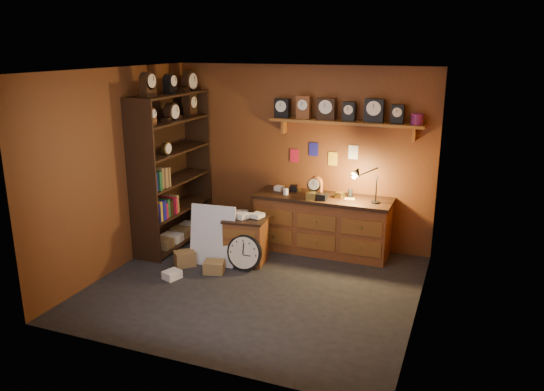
% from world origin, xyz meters
% --- Properties ---
extents(floor, '(4.00, 4.00, 0.00)m').
position_xyz_m(floor, '(0.00, 0.00, 0.00)').
color(floor, black).
rests_on(floor, ground).
extents(room_shell, '(4.02, 3.62, 2.71)m').
position_xyz_m(room_shell, '(0.04, 0.11, 1.72)').
color(room_shell, brown).
rests_on(room_shell, ground).
extents(shelving_unit, '(0.47, 1.60, 2.58)m').
position_xyz_m(shelving_unit, '(-1.79, 0.98, 1.25)').
color(shelving_unit, black).
rests_on(shelving_unit, ground).
extents(workbench, '(2.01, 0.66, 1.36)m').
position_xyz_m(workbench, '(0.45, 1.47, 0.47)').
color(workbench, brown).
rests_on(workbench, ground).
extents(low_cabinet, '(0.63, 0.55, 0.74)m').
position_xyz_m(low_cabinet, '(-0.44, 0.69, 0.36)').
color(low_cabinet, brown).
rests_on(low_cabinet, ground).
extents(big_round_clock, '(0.50, 0.16, 0.50)m').
position_xyz_m(big_round_clock, '(-0.35, 0.44, 0.24)').
color(big_round_clock, black).
rests_on(big_round_clock, ground).
extents(white_panel, '(0.67, 0.24, 0.86)m').
position_xyz_m(white_panel, '(-0.84, 0.46, 0.00)').
color(white_panel, silver).
rests_on(white_panel, ground).
extents(mini_fridge, '(0.54, 0.56, 0.44)m').
position_xyz_m(mini_fridge, '(-0.96, 1.39, 0.22)').
color(mini_fridge, silver).
rests_on(mini_fridge, ground).
extents(floor_box_a, '(0.31, 0.29, 0.16)m').
position_xyz_m(floor_box_a, '(-0.69, 0.19, 0.08)').
color(floor_box_a, olive).
rests_on(floor_box_a, ground).
extents(floor_box_b, '(0.24, 0.26, 0.11)m').
position_xyz_m(floor_box_b, '(-1.12, -0.18, 0.05)').
color(floor_box_b, white).
rests_on(floor_box_b, ground).
extents(floor_box_c, '(0.35, 0.35, 0.20)m').
position_xyz_m(floor_box_c, '(-1.18, 0.26, 0.10)').
color(floor_box_c, olive).
rests_on(floor_box_c, ground).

